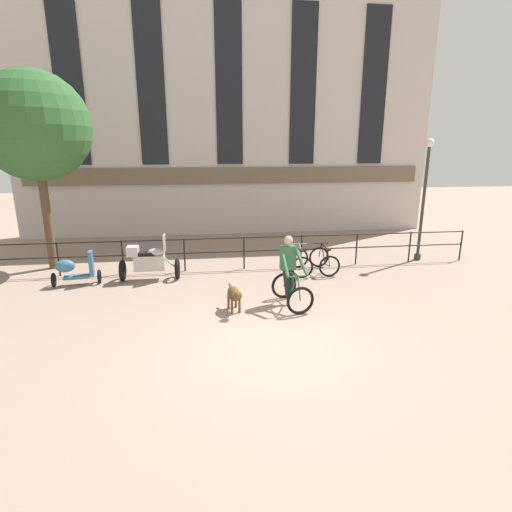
{
  "coord_description": "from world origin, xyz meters",
  "views": [
    {
      "loc": [
        -1.28,
        -7.05,
        3.77
      ],
      "look_at": [
        0.07,
        2.86,
        1.05
      ],
      "focal_mm": 28.0,
      "sensor_mm": 36.0,
      "label": 1
    }
  ],
  "objects_px": {
    "dog": "(234,295)",
    "street_lamp": "(424,194)",
    "cyclist_with_bike": "(290,275)",
    "parked_bicycle_mid_left": "(324,261)",
    "parked_bicycle_near_lamp": "(300,262)",
    "parked_motorcycle": "(149,261)",
    "parked_scooter": "(74,269)"
  },
  "relations": [
    {
      "from": "parked_motorcycle",
      "to": "street_lamp",
      "type": "height_order",
      "value": "street_lamp"
    },
    {
      "from": "parked_motorcycle",
      "to": "parked_bicycle_near_lamp",
      "type": "distance_m",
      "value": 4.55
    },
    {
      "from": "cyclist_with_bike",
      "to": "parked_motorcycle",
      "type": "distance_m",
      "value": 4.39
    },
    {
      "from": "cyclist_with_bike",
      "to": "parked_bicycle_mid_left",
      "type": "height_order",
      "value": "cyclist_with_bike"
    },
    {
      "from": "cyclist_with_bike",
      "to": "parked_scooter",
      "type": "bearing_deg",
      "value": 150.5
    },
    {
      "from": "street_lamp",
      "to": "cyclist_with_bike",
      "type": "bearing_deg",
      "value": -147.34
    },
    {
      "from": "cyclist_with_bike",
      "to": "parked_motorcycle",
      "type": "bearing_deg",
      "value": 138.43
    },
    {
      "from": "cyclist_with_bike",
      "to": "street_lamp",
      "type": "xyz_separation_m",
      "value": [
        5.29,
        3.39,
        1.53
      ]
    },
    {
      "from": "dog",
      "to": "street_lamp",
      "type": "xyz_separation_m",
      "value": [
        6.69,
        3.69,
        1.87
      ]
    },
    {
      "from": "dog",
      "to": "parked_motorcycle",
      "type": "xyz_separation_m",
      "value": [
        -2.27,
        2.69,
        0.14
      ]
    },
    {
      "from": "cyclist_with_bike",
      "to": "street_lamp",
      "type": "bearing_deg",
      "value": 24.15
    },
    {
      "from": "parked_bicycle_mid_left",
      "to": "parked_scooter",
      "type": "distance_m",
      "value": 7.36
    },
    {
      "from": "parked_bicycle_mid_left",
      "to": "parked_bicycle_near_lamp",
      "type": "bearing_deg",
      "value": -1.07
    },
    {
      "from": "parked_bicycle_mid_left",
      "to": "dog",
      "type": "bearing_deg",
      "value": 41.25
    },
    {
      "from": "cyclist_with_bike",
      "to": "parked_bicycle_near_lamp",
      "type": "height_order",
      "value": "cyclist_with_bike"
    },
    {
      "from": "parked_bicycle_near_lamp",
      "to": "parked_scooter",
      "type": "relative_size",
      "value": 0.89
    },
    {
      "from": "cyclist_with_bike",
      "to": "parked_bicycle_mid_left",
      "type": "bearing_deg",
      "value": 47.89
    },
    {
      "from": "parked_motorcycle",
      "to": "parked_scooter",
      "type": "height_order",
      "value": "parked_motorcycle"
    },
    {
      "from": "parked_motorcycle",
      "to": "parked_bicycle_near_lamp",
      "type": "xyz_separation_m",
      "value": [
        4.55,
        0.08,
        -0.2
      ]
    },
    {
      "from": "dog",
      "to": "parked_bicycle_near_lamp",
      "type": "relative_size",
      "value": 0.81
    },
    {
      "from": "dog",
      "to": "parked_bicycle_near_lamp",
      "type": "height_order",
      "value": "parked_bicycle_near_lamp"
    },
    {
      "from": "dog",
      "to": "street_lamp",
      "type": "height_order",
      "value": "street_lamp"
    },
    {
      "from": "dog",
      "to": "parked_bicycle_mid_left",
      "type": "distance_m",
      "value": 4.12
    },
    {
      "from": "parked_bicycle_near_lamp",
      "to": "street_lamp",
      "type": "distance_m",
      "value": 4.91
    },
    {
      "from": "dog",
      "to": "parked_scooter",
      "type": "bearing_deg",
      "value": 140.28
    },
    {
      "from": "dog",
      "to": "parked_motorcycle",
      "type": "relative_size",
      "value": 0.56
    },
    {
      "from": "cyclist_with_bike",
      "to": "street_lamp",
      "type": "height_order",
      "value": "street_lamp"
    },
    {
      "from": "cyclist_with_bike",
      "to": "parked_bicycle_near_lamp",
      "type": "distance_m",
      "value": 2.65
    },
    {
      "from": "cyclist_with_bike",
      "to": "parked_scooter",
      "type": "xyz_separation_m",
      "value": [
        -5.72,
        2.19,
        -0.3
      ]
    },
    {
      "from": "dog",
      "to": "parked_bicycle_mid_left",
      "type": "xyz_separation_m",
      "value": [
        3.04,
        2.77,
        -0.07
      ]
    },
    {
      "from": "dog",
      "to": "parked_bicycle_near_lamp",
      "type": "bearing_deg",
      "value": 40.92
    },
    {
      "from": "dog",
      "to": "parked_bicycle_mid_left",
      "type": "relative_size",
      "value": 0.85
    }
  ]
}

